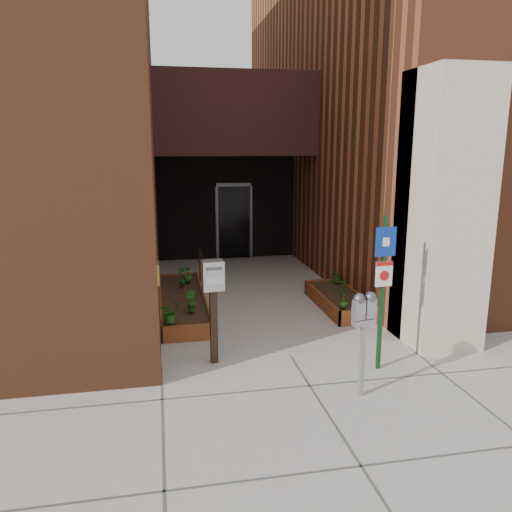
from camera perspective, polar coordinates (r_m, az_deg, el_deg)
ground at (r=8.00m, az=4.00°, el=-11.39°), size 80.00×80.00×0.00m
architecture at (r=14.17m, az=-4.09°, el=19.50°), size 20.00×14.60×10.00m
planter_left at (r=10.24m, az=-8.41°, el=-5.29°), size 0.90×3.60×0.30m
planter_right at (r=10.38m, az=9.44°, el=-5.08°), size 0.80×2.20×0.30m
handrail at (r=10.06m, az=-5.66°, el=-1.91°), size 0.04×3.34×0.90m
parking_meter at (r=6.56m, az=12.23°, el=-6.78°), size 0.33×0.18×1.42m
sign_post at (r=7.34m, az=14.33°, el=-2.35°), size 0.31×0.08×2.28m
payment_dropbox at (r=7.42m, az=-4.93°, el=-3.88°), size 0.33×0.26×1.59m
shrub_left_a at (r=8.60m, az=-9.82°, el=-6.29°), size 0.49×0.49×0.38m
shrub_left_b at (r=9.12m, az=-7.46°, el=-5.13°), size 0.29×0.29×0.38m
shrub_left_c at (r=11.12m, az=-7.79°, el=-2.07°), size 0.21×0.21×0.33m
shrub_left_d at (r=10.79m, az=-8.48°, el=-2.33°), size 0.29×0.29×0.41m
shrub_right_a at (r=9.40m, az=9.98°, el=-4.97°), size 0.17×0.17×0.29m
shrub_right_b at (r=10.19m, az=9.84°, el=-3.52°), size 0.17×0.17×0.32m
shrub_right_c at (r=11.09m, az=9.28°, el=-2.18°), size 0.31×0.31×0.32m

